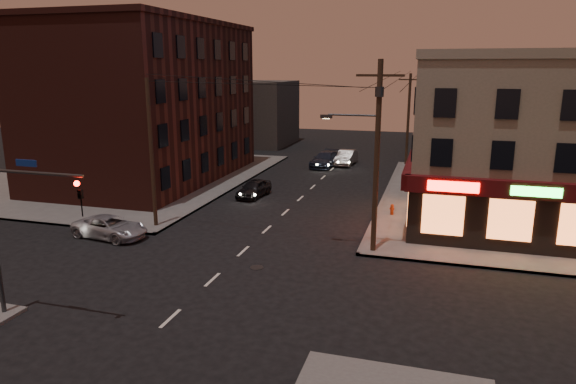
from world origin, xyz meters
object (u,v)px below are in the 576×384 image
at_px(suv_cross, 110,227).
at_px(fire_hydrant, 392,209).
at_px(sedan_mid, 346,157).
at_px(sedan_near, 254,188).
at_px(sedan_far, 325,159).

xyz_separation_m(suv_cross, fire_hydrant, (15.48, 9.01, -0.09)).
relative_size(suv_cross, sedan_mid, 1.01).
distance_m(suv_cross, sedan_near, 12.46).
height_order(sedan_mid, sedan_far, sedan_mid).
xyz_separation_m(sedan_far, fire_hydrant, (8.06, -16.08, -0.20)).
bearing_deg(sedan_mid, fire_hydrant, -67.36).
bearing_deg(sedan_far, suv_cross, -99.90).
distance_m(sedan_mid, fire_hydrant, 18.84).
relative_size(suv_cross, sedan_far, 0.89).
distance_m(suv_cross, sedan_mid, 28.33).
xyz_separation_m(sedan_mid, fire_hydrant, (6.25, -17.78, -0.20)).
xyz_separation_m(suv_cross, sedan_near, (4.76, 11.51, 0.03)).
bearing_deg(fire_hydrant, sedan_far, 116.63).
distance_m(sedan_near, fire_hydrant, 11.01).
height_order(sedan_mid, fire_hydrant, sedan_mid).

